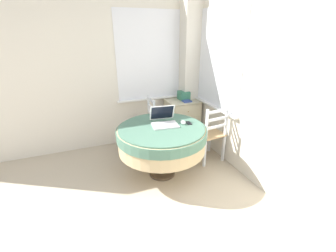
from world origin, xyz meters
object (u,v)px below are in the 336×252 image
dining_chair_near_right_window (210,134)px  round_dining_table (162,137)px  laptop (164,121)px  computer_mouse (183,122)px  corner_cabinet (182,120)px  book_on_cabinet (185,100)px  cell_phone (189,123)px  dining_chair_near_back_window (144,125)px  storage_box (184,95)px

dining_chair_near_right_window → round_dining_table: bearing=-173.3°
round_dining_table → laptop: (0.07, 0.08, 0.19)m
computer_mouse → corner_cabinet: 1.12m
book_on_cabinet → cell_phone: bearing=-113.2°
dining_chair_near_right_window → corner_cabinet: (-0.06, 0.85, -0.07)m
cell_phone → book_on_cabinet: bearing=66.8°
cell_phone → book_on_cabinet: 0.99m
laptop → book_on_cabinet: size_ratio=1.52×
cell_phone → corner_cabinet: size_ratio=0.16×
laptop → cell_phone: bearing=-17.3°
dining_chair_near_back_window → corner_cabinet: dining_chair_near_back_window is taller
storage_box → corner_cabinet: bearing=-134.2°
laptop → computer_mouse: (0.24, -0.10, -0.03)m
computer_mouse → corner_cabinet: (0.45, 0.96, -0.37)m
dining_chair_near_back_window → dining_chair_near_right_window: same height
computer_mouse → round_dining_table: bearing=177.7°
round_dining_table → laptop: 0.22m
round_dining_table → laptop: laptop is taller
laptop → dining_chair_near_right_window: 0.82m
round_dining_table → corner_cabinet: 1.23m
cell_phone → corner_cabinet: (0.36, 0.96, -0.35)m
corner_cabinet → round_dining_table: bearing=-128.4°
computer_mouse → book_on_cabinet: bearing=62.5°
dining_chair_near_back_window → corner_cabinet: size_ratio=1.20×
computer_mouse → cell_phone: size_ratio=0.79×
dining_chair_near_right_window → computer_mouse: bearing=-168.1°
dining_chair_near_right_window → cell_phone: bearing=-165.5°
storage_box → book_on_cabinet: storage_box is taller
computer_mouse → dining_chair_near_right_window: bearing=11.9°
computer_mouse → book_on_cabinet: same height
round_dining_table → storage_box: bearing=51.3°
laptop → corner_cabinet: (0.69, 0.86, -0.40)m
cell_phone → storage_box: bearing=68.2°
round_dining_table → laptop: size_ratio=3.15×
round_dining_table → corner_cabinet: size_ratio=1.58×
storage_box → laptop: bearing=-128.7°
dining_chair_near_back_window → dining_chair_near_right_window: bearing=-41.2°
laptop → computer_mouse: bearing=-22.0°
corner_cabinet → cell_phone: bearing=-110.7°
storage_box → cell_phone: bearing=-111.8°
computer_mouse → storage_box: (0.48, 1.00, 0.07)m
storage_box → dining_chair_near_back_window: bearing=-168.2°
dining_chair_near_back_window → dining_chair_near_right_window: 1.09m
round_dining_table → cell_phone: (0.39, -0.02, 0.15)m
laptop → computer_mouse: laptop is taller
laptop → dining_chair_near_right_window: laptop is taller
laptop → cell_phone: laptop is taller
round_dining_table → dining_chair_near_right_window: size_ratio=1.32×
laptop → corner_cabinet: 1.17m
round_dining_table → book_on_cabinet: book_on_cabinet is taller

